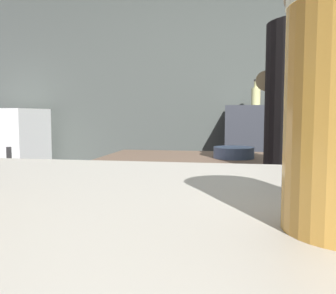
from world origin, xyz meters
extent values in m
cube|color=#484E49|center=(0.00, 2.20, 1.35)|extent=(5.20, 0.10, 2.70)
cube|color=brown|center=(0.35, 0.65, 0.46)|extent=(2.10, 0.60, 0.91)
cube|color=#343740|center=(0.34, 1.92, 0.61)|extent=(0.85, 0.36, 1.21)
cube|color=white|center=(-2.06, 1.75, 0.59)|extent=(0.59, 0.55, 1.19)
cube|color=#262626|center=(-1.85, 1.46, 0.65)|extent=(0.03, 0.03, 0.43)
cube|color=#312632|center=(0.28, 0.20, 0.43)|extent=(0.28, 0.20, 0.87)
cylinder|color=black|center=(0.28, 0.20, 1.18)|extent=(0.34, 0.34, 0.62)
cone|color=black|center=(0.26, 0.11, 1.32)|extent=(0.18, 0.18, 0.54)
cylinder|color=#D1B37D|center=(0.15, 0.40, 1.27)|extent=(0.15, 0.33, 0.08)
cylinder|color=slate|center=(-0.01, 0.61, 0.94)|extent=(0.21, 0.21, 0.06)
cylinder|color=#C7C481|center=(0.58, 1.96, 1.27)|extent=(0.06, 0.06, 0.12)
cylinder|color=#C7C481|center=(0.58, 1.96, 1.35)|extent=(0.03, 0.03, 0.05)
cylinder|color=#333333|center=(0.58, 1.96, 1.38)|extent=(0.03, 0.03, 0.01)
cylinder|color=#CAC882|center=(0.17, 1.93, 1.28)|extent=(0.08, 0.08, 0.15)
cylinder|color=#CAC882|center=(0.17, 1.93, 1.39)|extent=(0.03, 0.03, 0.06)
cylinder|color=#333333|center=(0.17, 1.93, 1.42)|extent=(0.04, 0.04, 0.01)
cylinder|color=black|center=(0.60, 1.83, 1.29)|extent=(0.05, 0.05, 0.17)
cylinder|color=black|center=(0.60, 1.83, 1.41)|extent=(0.02, 0.02, 0.06)
cylinder|color=red|center=(0.60, 1.83, 1.45)|extent=(0.03, 0.03, 0.01)
cylinder|color=red|center=(0.28, 1.99, 1.27)|extent=(0.05, 0.05, 0.12)
cylinder|color=red|center=(0.28, 1.99, 1.36)|extent=(0.02, 0.02, 0.05)
cylinder|color=white|center=(0.28, 1.99, 1.39)|extent=(0.03, 0.03, 0.01)
camera|label=1|loc=(0.00, -1.33, 1.14)|focal=39.73mm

